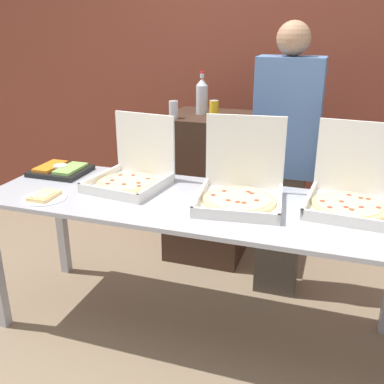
{
  "coord_description": "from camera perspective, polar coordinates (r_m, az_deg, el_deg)",
  "views": [
    {
      "loc": [
        0.73,
        -2.18,
        1.78
      ],
      "look_at": [
        0.0,
        0.0,
        0.9
      ],
      "focal_mm": 42.0,
      "sensor_mm": 36.0,
      "label": 1
    }
  ],
  "objects": [
    {
      "name": "ground_plane",
      "position": [
        2.91,
        -0.0,
        -16.83
      ],
      "size": [
        16.0,
        16.0,
        0.0
      ],
      "primitive_type": "plane",
      "color": "#847056"
    },
    {
      "name": "soda_bottle",
      "position": [
        3.38,
        1.27,
        12.13
      ],
      "size": [
        0.09,
        0.09,
        0.31
      ],
      "color": "#B7BCC1",
      "rests_on": "sideboard_podium"
    },
    {
      "name": "veggie_tray",
      "position": [
        3.05,
        -16.35,
        2.72
      ],
      "size": [
        0.34,
        0.3,
        0.05
      ],
      "color": "black",
      "rests_on": "buffet_table"
    },
    {
      "name": "paper_plate_front_right",
      "position": [
        2.64,
        -18.24,
        -0.56
      ],
      "size": [
        0.24,
        0.24,
        0.03
      ],
      "color": "white",
      "rests_on": "buffet_table"
    },
    {
      "name": "sideboard_podium",
      "position": [
        3.53,
        2.12,
        0.73
      ],
      "size": [
        0.59,
        0.57,
        1.13
      ],
      "color": "#382319",
      "rests_on": "ground_plane"
    },
    {
      "name": "soda_can_silver",
      "position": [
        3.24,
        -2.36,
        10.42
      ],
      "size": [
        0.07,
        0.07,
        0.12
      ],
      "color": "silver",
      "rests_on": "sideboard_podium"
    },
    {
      "name": "person_guest_plaid",
      "position": [
        2.94,
        11.63,
        3.79
      ],
      "size": [
        0.4,
        0.22,
        1.79
      ],
      "rotation": [
        0.0,
        0.0,
        3.14
      ],
      "color": "#473D33",
      "rests_on": "ground_plane"
    },
    {
      "name": "pizza_box_near_right",
      "position": [
        2.72,
        -7.64,
        2.36
      ],
      "size": [
        0.46,
        0.47,
        0.41
      ],
      "rotation": [
        0.0,
        0.0,
        -0.13
      ],
      "color": "silver",
      "rests_on": "buffet_table"
    },
    {
      "name": "pizza_box_far_left",
      "position": [
        2.45,
        6.21,
        0.51
      ],
      "size": [
        0.5,
        0.51,
        0.44
      ],
      "rotation": [
        0.0,
        0.0,
        0.12
      ],
      "color": "silver",
      "rests_on": "buffet_table"
    },
    {
      "name": "pizza_box_far_right",
      "position": [
        2.51,
        19.57,
        -0.22
      ],
      "size": [
        0.46,
        0.48,
        0.43
      ],
      "rotation": [
        0.0,
        0.0,
        -0.07
      ],
      "color": "silver",
      "rests_on": "buffet_table"
    },
    {
      "name": "buffet_table",
      "position": [
        2.52,
        -0.0,
        -3.2
      ],
      "size": [
        2.34,
        0.78,
        0.85
      ],
      "color": "#A8AAB2",
      "rests_on": "ground_plane"
    },
    {
      "name": "brick_wall_behind",
      "position": [
        3.97,
        8.12,
        15.19
      ],
      "size": [
        10.0,
        0.06,
        2.8
      ],
      "color": "brown",
      "rests_on": "ground_plane"
    },
    {
      "name": "soda_can_colored",
      "position": [
        3.26,
        2.81,
        10.47
      ],
      "size": [
        0.07,
        0.07,
        0.12
      ],
      "color": "gold",
      "rests_on": "sideboard_podium"
    }
  ]
}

